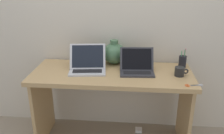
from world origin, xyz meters
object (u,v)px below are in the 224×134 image
at_px(green_vase, 114,53).
at_px(coffee_mug, 180,72).
at_px(power_brick, 139,130).
at_px(pen_cup, 182,62).
at_px(laptop_left, 88,64).
at_px(scissors, 191,85).
at_px(laptop_right, 137,66).

bearing_deg(green_vase, coffee_mug, -23.85).
xyz_separation_m(green_vase, power_brick, (0.28, -0.07, -0.85)).
relative_size(green_vase, pen_cup, 1.26).
bearing_deg(green_vase, power_brick, -13.94).
bearing_deg(coffee_mug, pen_cup, 74.24).
distance_m(laptop_left, green_vase, 0.31).
height_order(green_vase, scissors, green_vase).
distance_m(laptop_right, scissors, 0.51).
bearing_deg(coffee_mug, scissors, -74.10).
bearing_deg(laptop_right, coffee_mug, -8.60).
height_order(green_vase, pen_cup, green_vase).
xyz_separation_m(scissors, power_brick, (-0.38, 0.40, -0.75)).
xyz_separation_m(laptop_right, power_brick, (0.05, 0.14, -0.80)).
distance_m(pen_cup, scissors, 0.41).
height_order(laptop_left, green_vase, green_vase).
distance_m(laptop_right, pen_cup, 0.46).
bearing_deg(coffee_mug, laptop_right, 171.40).
bearing_deg(pen_cup, laptop_right, -161.17).
xyz_separation_m(coffee_mug, pen_cup, (0.06, 0.21, 0.02)).
relative_size(laptop_right, green_vase, 1.34).
bearing_deg(pen_cup, scissors, -90.17).
relative_size(green_vase, coffee_mug, 1.98).
bearing_deg(coffee_mug, green_vase, 156.15).
distance_m(coffee_mug, power_brick, 0.87).
distance_m(laptop_left, pen_cup, 0.90).
height_order(laptop_right, green_vase, green_vase).
relative_size(green_vase, scissors, 1.62).
bearing_deg(power_brick, laptop_right, -109.56).
distance_m(green_vase, pen_cup, 0.67).
bearing_deg(power_brick, green_vase, 166.06).
bearing_deg(laptop_right, scissors, -30.57).
xyz_separation_m(green_vase, coffee_mug, (0.60, -0.27, -0.07)).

